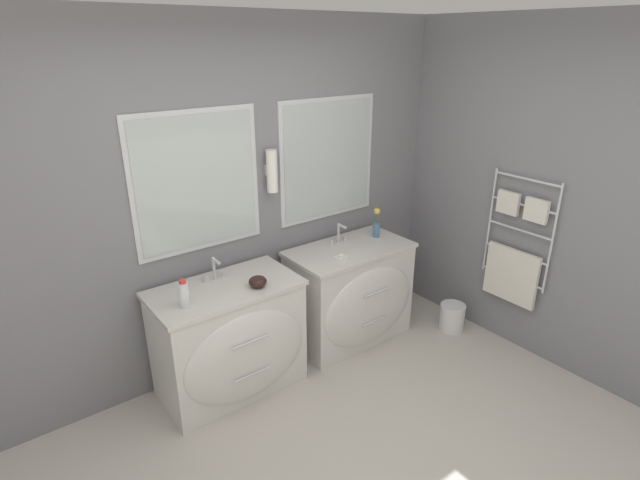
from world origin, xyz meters
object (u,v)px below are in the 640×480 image
(vanity_left, at_px, (231,340))
(toiletry_bottle, at_px, (184,294))
(flower_vase, at_px, (376,225))
(amenity_bowl, at_px, (258,282))
(waste_bin, at_px, (452,316))
(vanity_right, at_px, (351,294))

(vanity_left, distance_m, toiletry_bottle, 0.60)
(vanity_left, xyz_separation_m, flower_vase, (1.47, 0.08, 0.52))
(amenity_bowl, bearing_deg, waste_bin, -11.09)
(vanity_right, relative_size, waste_bin, 4.27)
(vanity_left, distance_m, vanity_right, 1.13)
(vanity_left, relative_size, amenity_bowl, 8.17)
(vanity_left, relative_size, toiletry_bottle, 5.45)
(flower_vase, bearing_deg, vanity_left, -176.70)
(vanity_left, bearing_deg, waste_bin, -12.93)
(vanity_right, bearing_deg, waste_bin, -28.93)
(vanity_right, xyz_separation_m, waste_bin, (0.80, -0.44, -0.30))
(amenity_bowl, relative_size, waste_bin, 0.52)
(toiletry_bottle, bearing_deg, waste_bin, -9.75)
(vanity_left, relative_size, flower_vase, 3.97)
(vanity_right, xyz_separation_m, toiletry_bottle, (-1.45, -0.06, 0.50))
(vanity_left, height_order, waste_bin, vanity_left)
(vanity_left, height_order, vanity_right, same)
(vanity_left, bearing_deg, toiletry_bottle, -170.23)
(vanity_left, distance_m, waste_bin, 2.00)
(vanity_left, distance_m, amenity_bowl, 0.49)
(waste_bin, bearing_deg, flower_vase, 131.47)
(toiletry_bottle, bearing_deg, flower_vase, 4.48)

